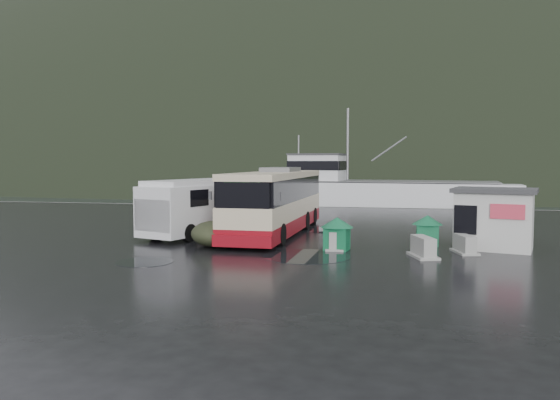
% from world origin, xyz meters
% --- Properties ---
extents(ground, '(160.00, 160.00, 0.00)m').
position_xyz_m(ground, '(0.00, 0.00, 0.00)').
color(ground, black).
rests_on(ground, ground).
extents(harbor_water, '(300.00, 180.00, 0.02)m').
position_xyz_m(harbor_water, '(0.00, 110.00, 0.00)').
color(harbor_water, black).
rests_on(harbor_water, ground).
extents(quay_edge, '(160.00, 0.60, 1.50)m').
position_xyz_m(quay_edge, '(0.00, 20.00, 0.00)').
color(quay_edge, '#999993').
rests_on(quay_edge, ground).
extents(headland, '(780.00, 540.00, 570.00)m').
position_xyz_m(headland, '(10.00, 250.00, 0.00)').
color(headland, black).
rests_on(headland, ground).
extents(coach_bus, '(3.38, 11.97, 3.36)m').
position_xyz_m(coach_bus, '(0.03, 3.21, 0.00)').
color(coach_bus, beige).
rests_on(coach_bus, ground).
extents(white_van, '(4.29, 7.02, 2.78)m').
position_xyz_m(white_van, '(-3.57, 1.74, 0.00)').
color(white_van, silver).
rests_on(white_van, ground).
extents(waste_bin_left, '(1.10, 1.10, 1.36)m').
position_xyz_m(waste_bin_left, '(3.51, -1.37, 0.00)').
color(waste_bin_left, '#11613A').
rests_on(waste_bin_left, ground).
extents(waste_bin_right, '(0.96, 0.96, 1.31)m').
position_xyz_m(waste_bin_right, '(7.23, 0.69, 0.00)').
color(waste_bin_right, '#11613A').
rests_on(waste_bin_right, ground).
extents(dome_tent, '(2.73, 3.24, 1.08)m').
position_xyz_m(dome_tent, '(-1.77, -1.34, 0.00)').
color(dome_tent, '#2B301D').
rests_on(dome_tent, ground).
extents(ticket_kiosk, '(3.78, 3.23, 2.53)m').
position_xyz_m(ticket_kiosk, '(9.88, 0.22, 0.00)').
color(ticket_kiosk, silver).
rests_on(ticket_kiosk, ground).
extents(jersey_barrier_a, '(0.83, 1.59, 0.78)m').
position_xyz_m(jersey_barrier_a, '(3.46, -1.11, 0.00)').
color(jersey_barrier_a, '#999993').
rests_on(jersey_barrier_a, ground).
extents(jersey_barrier_b, '(1.03, 1.57, 0.72)m').
position_xyz_m(jersey_barrier_b, '(8.56, -1.14, 0.00)').
color(jersey_barrier_b, '#999993').
rests_on(jersey_barrier_b, ground).
extents(jersey_barrier_c, '(1.22, 1.74, 0.79)m').
position_xyz_m(jersey_barrier_c, '(6.88, -2.44, 0.00)').
color(jersey_barrier_c, '#999993').
rests_on(jersey_barrier_c, ground).
extents(fishing_trawler, '(25.47, 8.24, 10.00)m').
position_xyz_m(fishing_trawler, '(4.60, 28.01, 0.00)').
color(fishing_trawler, silver).
rests_on(fishing_trawler, ground).
extents(puddles, '(8.31, 12.87, 0.01)m').
position_xyz_m(puddles, '(1.41, -0.99, 0.01)').
color(puddles, black).
rests_on(puddles, ground).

